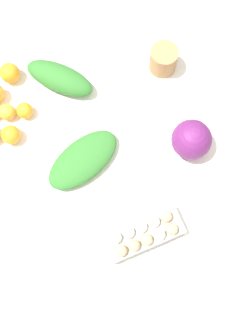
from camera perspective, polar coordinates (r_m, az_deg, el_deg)
ground_plane at (r=2.22m, az=-0.00°, el=-5.27°), size 8.00×8.00×0.00m
dining_table at (r=1.56m, az=-0.00°, el=-1.13°), size 1.32×0.97×0.77m
cabbage_purple at (r=1.44m, az=9.95°, el=4.30°), size 0.15×0.15×0.15m
egg_carton at (r=1.38m, az=2.70°, el=-10.05°), size 0.14×0.30×0.09m
paper_bag at (r=1.59m, az=5.73°, el=16.12°), size 0.11×0.11×0.11m
greens_bunch_chard at (r=1.45m, az=-6.57°, el=1.26°), size 0.22×0.34×0.06m
greens_bunch_scallion at (r=1.58m, az=-10.07°, el=13.33°), size 0.30×0.27×0.09m
orange_2 at (r=1.53m, az=-17.13°, el=4.85°), size 0.08×0.08×0.08m
orange_3 at (r=1.56m, az=-15.16°, el=8.44°), size 0.07×0.07×0.07m
orange_4 at (r=1.64m, az=-17.29°, el=13.65°), size 0.08×0.08×0.08m
orange_6 at (r=1.58m, az=-17.68°, el=8.13°), size 0.07×0.07×0.07m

